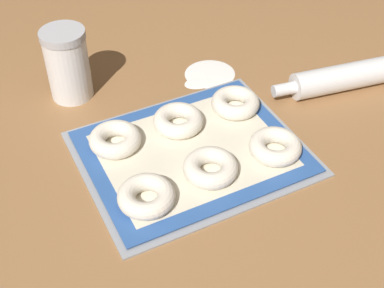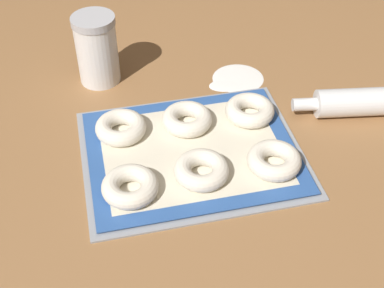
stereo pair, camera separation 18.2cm
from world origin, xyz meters
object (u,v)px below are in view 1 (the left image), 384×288
at_px(bagel_front_left, 146,196).
at_px(bagel_back_right, 235,103).
at_px(bagel_front_center, 210,168).
at_px(rolling_pin, 374,71).
at_px(bagel_back_left, 115,139).
at_px(flour_canister, 68,64).
at_px(bagel_front_right, 275,147).
at_px(baking_tray, 192,153).
at_px(bagel_back_center, 178,121).

distance_m(bagel_front_left, bagel_back_right, 0.31).
height_order(bagel_front_center, rolling_pin, rolling_pin).
height_order(bagel_front_center, bagel_back_right, same).
relative_size(bagel_front_center, bagel_back_left, 1.00).
xyz_separation_m(bagel_front_center, flour_canister, (-0.15, 0.36, 0.05)).
relative_size(bagel_front_right, bagel_back_left, 1.00).
xyz_separation_m(baking_tray, bagel_back_left, (-0.13, 0.08, 0.02)).
relative_size(baking_tray, bagel_front_center, 4.16).
height_order(bagel_front_left, rolling_pin, rolling_pin).
distance_m(bagel_front_left, flour_canister, 0.38).
distance_m(bagel_front_center, bagel_back_right, 0.20).
xyz_separation_m(bagel_front_center, bagel_back_right, (0.14, 0.15, 0.00)).
relative_size(bagel_back_right, flour_canister, 0.64).
height_order(baking_tray, bagel_front_right, bagel_front_right).
xyz_separation_m(bagel_front_left, flour_canister, (-0.02, 0.37, 0.05)).
bearing_deg(flour_canister, bagel_front_center, -67.76).
bearing_deg(bagel_back_center, rolling_pin, -5.54).
height_order(baking_tray, bagel_front_center, bagel_front_center).
bearing_deg(bagel_front_center, bagel_front_right, -2.17).
bearing_deg(bagel_back_right, flour_canister, 142.71).
xyz_separation_m(baking_tray, rolling_pin, (0.47, 0.03, 0.03)).
bearing_deg(flour_canister, baking_tray, -63.14).
height_order(bagel_front_left, bagel_front_right, same).
height_order(bagel_back_left, flour_canister, flour_canister).
height_order(bagel_front_right, bagel_back_left, same).
distance_m(baking_tray, rolling_pin, 0.47).
bearing_deg(flour_canister, bagel_front_right, -52.26).
height_order(bagel_front_right, bagel_back_right, same).
distance_m(flour_canister, rolling_pin, 0.67).
height_order(flour_canister, rolling_pin, flour_canister).
distance_m(bagel_front_center, rolling_pin, 0.48).
bearing_deg(bagel_front_right, flour_canister, 127.74).
distance_m(bagel_front_center, flour_canister, 0.39).
bearing_deg(bagel_front_center, bagel_back_center, 87.84).
relative_size(baking_tray, rolling_pin, 0.86).
relative_size(bagel_front_left, flour_canister, 0.64).
distance_m(bagel_back_left, flour_canister, 0.22).
bearing_deg(bagel_front_left, bagel_back_center, 49.10).
distance_m(baking_tray, bagel_front_left, 0.16).
bearing_deg(bagel_front_right, bagel_front_left, -178.65).
height_order(bagel_back_center, bagel_back_right, same).
bearing_deg(bagel_back_left, flour_canister, 95.67).
distance_m(bagel_front_right, bagel_back_left, 0.31).
bearing_deg(bagel_front_left, baking_tray, 32.69).
bearing_deg(bagel_front_left, bagel_back_left, 88.48).
xyz_separation_m(bagel_front_right, bagel_back_left, (-0.26, 0.16, 0.00)).
distance_m(bagel_front_left, bagel_front_center, 0.13).
bearing_deg(bagel_back_center, bagel_front_center, -92.16).
xyz_separation_m(flour_canister, rolling_pin, (0.62, -0.26, -0.05)).
bearing_deg(bagel_back_right, bagel_front_center, -133.24).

